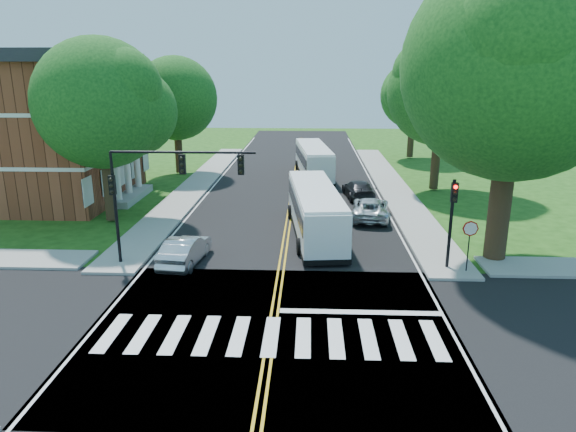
# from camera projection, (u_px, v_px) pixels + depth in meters

# --- Properties ---
(ground) EXTENTS (140.00, 140.00, 0.00)m
(ground) POSITION_uv_depth(u_px,v_px,m) (272.00, 330.00, 19.52)
(ground) COLOR #1B4411
(ground) RESTS_ON ground
(road) EXTENTS (14.00, 96.00, 0.01)m
(road) POSITION_uv_depth(u_px,v_px,m) (290.00, 208.00, 36.81)
(road) COLOR black
(road) RESTS_ON ground
(cross_road) EXTENTS (60.00, 12.00, 0.01)m
(cross_road) POSITION_uv_depth(u_px,v_px,m) (272.00, 330.00, 19.52)
(cross_road) COLOR black
(cross_road) RESTS_ON ground
(center_line) EXTENTS (0.36, 70.00, 0.01)m
(center_line) POSITION_uv_depth(u_px,v_px,m) (292.00, 194.00, 40.65)
(center_line) COLOR gold
(center_line) RESTS_ON road
(edge_line_w) EXTENTS (0.12, 70.00, 0.01)m
(edge_line_w) POSITION_uv_depth(u_px,v_px,m) (207.00, 194.00, 40.94)
(edge_line_w) COLOR silver
(edge_line_w) RESTS_ON road
(edge_line_e) EXTENTS (0.12, 70.00, 0.01)m
(edge_line_e) POSITION_uv_depth(u_px,v_px,m) (379.00, 195.00, 40.36)
(edge_line_e) COLOR silver
(edge_line_e) RESTS_ON road
(crosswalk) EXTENTS (12.60, 3.00, 0.01)m
(crosswalk) POSITION_uv_depth(u_px,v_px,m) (271.00, 336.00, 19.04)
(crosswalk) COLOR silver
(crosswalk) RESTS_ON road
(stop_bar) EXTENTS (6.60, 0.40, 0.01)m
(stop_bar) POSITION_uv_depth(u_px,v_px,m) (360.00, 312.00, 20.90)
(stop_bar) COLOR silver
(stop_bar) RESTS_ON road
(sidewalk_nw) EXTENTS (2.60, 40.00, 0.15)m
(sidewalk_nw) POSITION_uv_depth(u_px,v_px,m) (197.00, 185.00, 43.86)
(sidewalk_nw) COLOR gray
(sidewalk_nw) RESTS_ON ground
(sidewalk_ne) EXTENTS (2.60, 40.00, 0.15)m
(sidewalk_ne) POSITION_uv_depth(u_px,v_px,m) (392.00, 186.00, 43.16)
(sidewalk_ne) COLOR gray
(sidewalk_ne) RESTS_ON ground
(tree_ne_big) EXTENTS (10.80, 10.80, 14.91)m
(tree_ne_big) POSITION_uv_depth(u_px,v_px,m) (516.00, 68.00, 24.10)
(tree_ne_big) COLOR #352615
(tree_ne_big) RESTS_ON ground
(tree_west_near) EXTENTS (8.00, 8.00, 11.40)m
(tree_west_near) POSITION_uv_depth(u_px,v_px,m) (101.00, 104.00, 31.38)
(tree_west_near) COLOR #352615
(tree_west_near) RESTS_ON ground
(tree_west_far) EXTENTS (7.60, 7.60, 10.67)m
(tree_west_far) POSITION_uv_depth(u_px,v_px,m) (176.00, 99.00, 46.88)
(tree_west_far) COLOR #352615
(tree_west_far) RESTS_ON ground
(tree_east_mid) EXTENTS (8.40, 8.40, 11.93)m
(tree_east_mid) POSITION_uv_depth(u_px,v_px,m) (441.00, 92.00, 39.93)
(tree_east_mid) COLOR #352615
(tree_east_mid) RESTS_ON ground
(tree_east_far) EXTENTS (7.20, 7.20, 10.34)m
(tree_east_far) POSITION_uv_depth(u_px,v_px,m) (414.00, 95.00, 55.53)
(tree_east_far) COLOR #352615
(tree_east_far) RESTS_ON ground
(signal_nw) EXTENTS (7.15, 0.46, 5.66)m
(signal_nw) POSITION_uv_depth(u_px,v_px,m) (160.00, 181.00, 24.74)
(signal_nw) COLOR black
(signal_nw) RESTS_ON ground
(signal_ne) EXTENTS (0.30, 0.46, 4.40)m
(signal_ne) POSITION_uv_depth(u_px,v_px,m) (452.00, 212.00, 24.55)
(signal_ne) COLOR black
(signal_ne) RESTS_ON ground
(stop_sign) EXTENTS (0.76, 0.08, 2.53)m
(stop_sign) POSITION_uv_depth(u_px,v_px,m) (470.00, 234.00, 24.32)
(stop_sign) COLOR black
(stop_sign) RESTS_ON ground
(bus_lead) EXTENTS (3.60, 11.28, 2.86)m
(bus_lead) POSITION_uv_depth(u_px,v_px,m) (315.00, 210.00, 30.38)
(bus_lead) COLOR white
(bus_lead) RESTS_ON road
(bus_follow) EXTENTS (3.63, 11.22, 2.85)m
(bus_follow) POSITION_uv_depth(u_px,v_px,m) (313.00, 160.00, 47.18)
(bus_follow) COLOR white
(bus_follow) RESTS_ON road
(hatchback) EXTENTS (1.97, 4.47, 1.43)m
(hatchback) POSITION_uv_depth(u_px,v_px,m) (185.00, 250.00, 25.98)
(hatchback) COLOR silver
(hatchback) RESTS_ON road
(suv) EXTENTS (2.91, 5.25, 1.39)m
(suv) POSITION_uv_depth(u_px,v_px,m) (370.00, 208.00, 33.92)
(suv) COLOR silver
(suv) RESTS_ON road
(dark_sedan) EXTENTS (2.45, 4.96, 1.39)m
(dark_sedan) POSITION_uv_depth(u_px,v_px,m) (358.00, 189.00, 39.27)
(dark_sedan) COLOR black
(dark_sedan) RESTS_ON road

